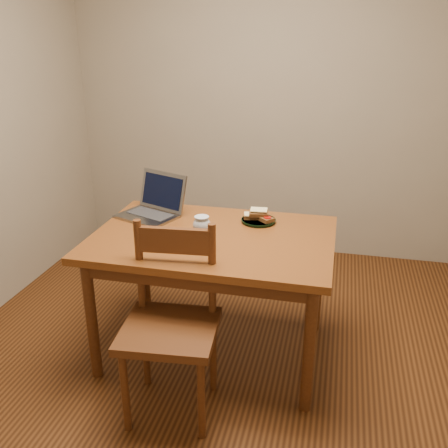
% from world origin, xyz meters
% --- Properties ---
extents(floor, '(3.20, 3.20, 0.02)m').
position_xyz_m(floor, '(0.00, 0.00, -0.01)').
color(floor, black).
rests_on(floor, ground).
extents(back_wall, '(3.20, 0.02, 2.60)m').
position_xyz_m(back_wall, '(0.00, 1.61, 1.30)').
color(back_wall, gray).
rests_on(back_wall, floor).
extents(front_wall, '(3.20, 0.02, 2.60)m').
position_xyz_m(front_wall, '(0.00, -1.61, 1.30)').
color(front_wall, gray).
rests_on(front_wall, floor).
extents(table, '(1.30, 0.90, 0.74)m').
position_xyz_m(table, '(-0.05, 0.02, 0.65)').
color(table, '#56300E').
rests_on(table, floor).
extents(chair, '(0.48, 0.46, 0.48)m').
position_xyz_m(chair, '(-0.13, -0.47, 0.52)').
color(chair, '#3F1F0D').
rests_on(chair, floor).
extents(plate, '(0.20, 0.20, 0.02)m').
position_xyz_m(plate, '(0.16, 0.27, 0.75)').
color(plate, black).
rests_on(plate, table).
extents(sandwich_cheese, '(0.12, 0.08, 0.03)m').
position_xyz_m(sandwich_cheese, '(0.13, 0.28, 0.77)').
color(sandwich_cheese, '#381E0C').
rests_on(sandwich_cheese, plate).
extents(sandwich_tomato, '(0.12, 0.12, 0.03)m').
position_xyz_m(sandwich_tomato, '(0.20, 0.26, 0.77)').
color(sandwich_tomato, '#381E0C').
rests_on(sandwich_tomato, plate).
extents(sandwich_top, '(0.12, 0.08, 0.03)m').
position_xyz_m(sandwich_top, '(0.16, 0.28, 0.80)').
color(sandwich_top, '#381E0C').
rests_on(sandwich_top, plate).
extents(milk_glass, '(0.09, 0.09, 0.18)m').
position_xyz_m(milk_glass, '(-0.06, -0.15, 0.83)').
color(milk_glass, white).
rests_on(milk_glass, table).
extents(laptop, '(0.42, 0.41, 0.24)m').
position_xyz_m(laptop, '(-0.47, 0.26, 0.80)').
color(laptop, slate).
rests_on(laptop, table).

